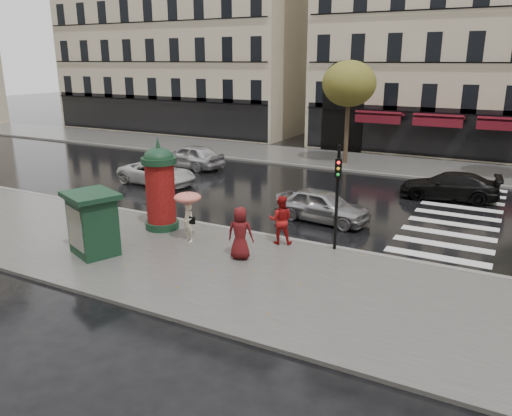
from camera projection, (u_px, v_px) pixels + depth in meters
The scene contains 18 objects.
ground at pixel (231, 265), 16.84m from camera, with size 160.00×160.00×0.00m, color black.
near_sidewalk at pixel (224, 269), 16.40m from camera, with size 90.00×7.00×0.12m, color #474744.
far_sidewalk at pixel (379, 164), 32.88m from camera, with size 90.00×6.00×0.12m, color #474744.
near_kerb at pixel (271, 236), 19.35m from camera, with size 90.00×0.25×0.14m, color slate.
far_kerb at pixel (366, 172), 30.34m from camera, with size 90.00×0.25×0.14m, color slate.
zebra_crossing at pixel (457, 215), 22.24m from camera, with size 3.60×11.75×0.01m, color silver.
bldg_far_left at pixel (194, 10), 48.89m from camera, with size 24.00×14.00×22.90m.
tree_far_left at pixel (349, 84), 31.47m from camera, with size 3.40×3.40×6.64m.
woman_umbrella at pixel (188, 208), 18.35m from camera, with size 1.01×1.01×1.94m.
woman_red at pixel (281, 220), 18.26m from camera, with size 0.88×0.69×1.82m, color #A21414.
man_burgundy at pixel (240, 233), 16.85m from camera, with size 0.89×0.58×1.83m, color #571113.
morris_column at pixel (160, 185), 19.69m from camera, with size 1.38×1.38×3.70m.
traffic_light at pixel (337, 188), 17.25m from camera, with size 0.28×0.37×3.76m.
newsstand at pixel (93, 223), 17.23m from camera, with size 2.27×2.11×2.20m.
car_silver at pixel (322, 205), 21.22m from camera, with size 1.66×4.12×1.40m, color #A1A1A5.
car_white at pixel (157, 173), 27.57m from camera, with size 2.10×4.55×1.26m, color silver.
car_black at pixel (449, 186), 24.60m from camera, with size 1.89×4.66×1.35m, color black.
car_far_silver at pixel (191, 156), 31.66m from camera, with size 1.81×4.51×1.54m, color silver.
Camera 1 is at (8.07, -13.35, 6.67)m, focal length 35.00 mm.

